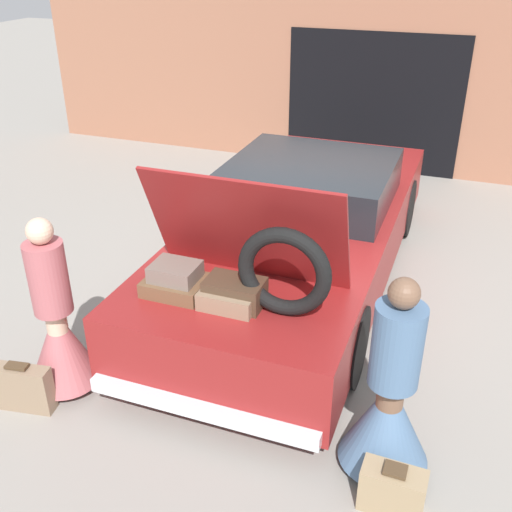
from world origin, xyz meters
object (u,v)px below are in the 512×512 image
Objects in this scene: person_left at (58,331)px; suitcase_beside_left_person at (22,388)px; car at (301,231)px; suitcase_beside_right_person at (392,490)px; person_right at (389,406)px.

person_left is 0.53m from suitcase_beside_left_person.
car is at bearing 151.87° from person_left.
person_right is at bearing 108.54° from suitcase_beside_right_person.
person_left reaches higher than person_right.
person_right is 3.63× the size of suitcase_beside_right_person.
suitcase_beside_left_person is 1.21× the size of suitcase_beside_right_person.
car is 3.24m from suitcase_beside_left_person.
suitcase_beside_left_person reaches higher than suitcase_beside_right_person.
suitcase_beside_right_person is at bearing 1.00° from suitcase_beside_left_person.
car reaches higher than suitcase_beside_left_person.
person_right is at bearing 91.92° from person_left.
person_right is 3.00× the size of suitcase_beside_left_person.
suitcase_beside_left_person is (-0.16, -0.36, -0.36)m from person_left.
person_left is 3.01× the size of suitcase_beside_left_person.
suitcase_beside_left_person is at bearing -118.13° from car.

